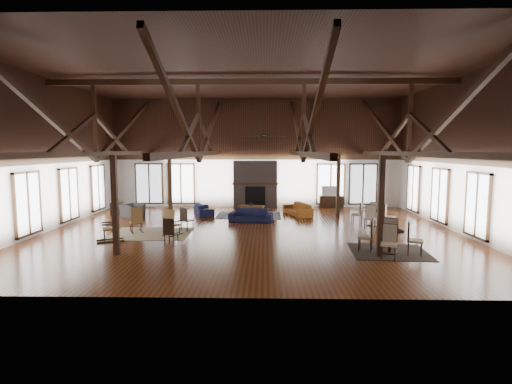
{
  "coord_description": "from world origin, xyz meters",
  "views": [
    {
      "loc": [
        0.55,
        -15.36,
        3.21
      ],
      "look_at": [
        0.17,
        1.0,
        1.47
      ],
      "focal_mm": 28.0,
      "sensor_mm": 36.0,
      "label": 1
    }
  ],
  "objects_px": {
    "coffee_table": "(252,207)",
    "cafe_table_near": "(390,237)",
    "tv_console": "(331,202)",
    "armchair": "(132,211)",
    "cafe_table_far": "(373,215)",
    "sofa_navy_left": "(204,209)",
    "sofa_orange": "(298,209)",
    "sofa_navy_front": "(251,215)"
  },
  "relations": [
    {
      "from": "coffee_table",
      "to": "armchair",
      "type": "height_order",
      "value": "armchair"
    },
    {
      "from": "sofa_navy_front",
      "to": "cafe_table_far",
      "type": "xyz_separation_m",
      "value": [
        5.2,
        -0.8,
        0.19
      ]
    },
    {
      "from": "sofa_navy_front",
      "to": "coffee_table",
      "type": "height_order",
      "value": "sofa_navy_front"
    },
    {
      "from": "sofa_navy_left",
      "to": "coffee_table",
      "type": "height_order",
      "value": "sofa_navy_left"
    },
    {
      "from": "sofa_navy_left",
      "to": "tv_console",
      "type": "distance_m",
      "value": 7.22
    },
    {
      "from": "sofa_navy_front",
      "to": "armchair",
      "type": "bearing_deg",
      "value": 177.83
    },
    {
      "from": "armchair",
      "to": "cafe_table_near",
      "type": "xyz_separation_m",
      "value": [
        10.22,
        -6.44,
        0.2
      ]
    },
    {
      "from": "sofa_navy_front",
      "to": "sofa_navy_left",
      "type": "height_order",
      "value": "sofa_navy_front"
    },
    {
      "from": "sofa_orange",
      "to": "cafe_table_far",
      "type": "bearing_deg",
      "value": 29.03
    },
    {
      "from": "cafe_table_near",
      "to": "sofa_navy_left",
      "type": "bearing_deg",
      "value": 133.76
    },
    {
      "from": "coffee_table",
      "to": "armchair",
      "type": "bearing_deg",
      "value": -161.43
    },
    {
      "from": "sofa_orange",
      "to": "coffee_table",
      "type": "distance_m",
      "value": 2.26
    },
    {
      "from": "sofa_orange",
      "to": "coffee_table",
      "type": "relative_size",
      "value": 1.53
    },
    {
      "from": "cafe_table_far",
      "to": "armchair",
      "type": "bearing_deg",
      "value": 170.11
    },
    {
      "from": "sofa_navy_left",
      "to": "cafe_table_far",
      "type": "bearing_deg",
      "value": -127.5
    },
    {
      "from": "cafe_table_far",
      "to": "tv_console",
      "type": "relative_size",
      "value": 1.39
    },
    {
      "from": "sofa_orange",
      "to": "armchair",
      "type": "relative_size",
      "value": 2.12
    },
    {
      "from": "armchair",
      "to": "tv_console",
      "type": "xyz_separation_m",
      "value": [
        10.02,
        3.42,
        0.02
      ]
    },
    {
      "from": "cafe_table_far",
      "to": "tv_console",
      "type": "bearing_deg",
      "value": 99.49
    },
    {
      "from": "armchair",
      "to": "sofa_navy_front",
      "type": "bearing_deg",
      "value": -74.78
    },
    {
      "from": "sofa_navy_left",
      "to": "cafe_table_near",
      "type": "distance_m",
      "value": 10.0
    },
    {
      "from": "sofa_orange",
      "to": "sofa_navy_front",
      "type": "bearing_deg",
      "value": -68.5
    },
    {
      "from": "armchair",
      "to": "sofa_orange",
      "type": "bearing_deg",
      "value": -58.19
    },
    {
      "from": "sofa_navy_front",
      "to": "cafe_table_near",
      "type": "xyz_separation_m",
      "value": [
        4.51,
        -5.34,
        0.23
      ]
    },
    {
      "from": "tv_console",
      "to": "coffee_table",
      "type": "bearing_deg",
      "value": -148.32
    },
    {
      "from": "sofa_navy_left",
      "to": "tv_console",
      "type": "relative_size",
      "value": 1.44
    },
    {
      "from": "coffee_table",
      "to": "cafe_table_near",
      "type": "height_order",
      "value": "cafe_table_near"
    },
    {
      "from": "sofa_navy_left",
      "to": "sofa_orange",
      "type": "height_order",
      "value": "sofa_orange"
    },
    {
      "from": "cafe_table_near",
      "to": "tv_console",
      "type": "xyz_separation_m",
      "value": [
        -0.2,
        9.86,
        -0.18
      ]
    },
    {
      "from": "sofa_orange",
      "to": "armchair",
      "type": "bearing_deg",
      "value": -103.18
    },
    {
      "from": "coffee_table",
      "to": "cafe_table_far",
      "type": "distance_m",
      "value": 5.86
    },
    {
      "from": "sofa_navy_front",
      "to": "coffee_table",
      "type": "bearing_deg",
      "value": 99.83
    },
    {
      "from": "cafe_table_near",
      "to": "tv_console",
      "type": "distance_m",
      "value": 9.86
    },
    {
      "from": "sofa_navy_front",
      "to": "cafe_table_far",
      "type": "height_order",
      "value": "cafe_table_far"
    },
    {
      "from": "sofa_navy_left",
      "to": "cafe_table_far",
      "type": "xyz_separation_m",
      "value": [
        7.61,
        -2.68,
        0.2
      ]
    },
    {
      "from": "tv_console",
      "to": "cafe_table_far",
      "type": "bearing_deg",
      "value": -80.51
    },
    {
      "from": "sofa_navy_front",
      "to": "cafe_table_near",
      "type": "bearing_deg",
      "value": -41.04
    },
    {
      "from": "sofa_navy_front",
      "to": "coffee_table",
      "type": "distance_m",
      "value": 1.85
    },
    {
      "from": "sofa_navy_front",
      "to": "sofa_orange",
      "type": "height_order",
      "value": "sofa_orange"
    },
    {
      "from": "tv_console",
      "to": "armchair",
      "type": "bearing_deg",
      "value": -161.17
    },
    {
      "from": "armchair",
      "to": "cafe_table_near",
      "type": "height_order",
      "value": "cafe_table_near"
    },
    {
      "from": "armchair",
      "to": "tv_console",
      "type": "height_order",
      "value": "tv_console"
    }
  ]
}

